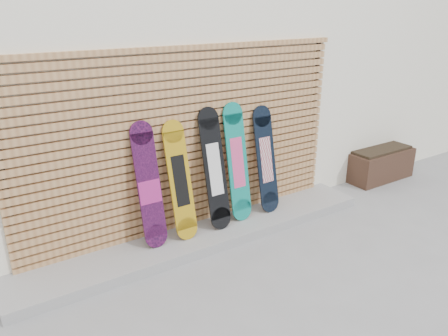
{
  "coord_description": "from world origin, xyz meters",
  "views": [
    {
      "loc": [
        -2.52,
        -3.39,
        2.71
      ],
      "look_at": [
        0.19,
        0.75,
        0.85
      ],
      "focal_mm": 35.0,
      "sensor_mm": 36.0,
      "label": 1
    }
  ],
  "objects": [
    {
      "name": "slat_wall",
      "position": [
        -0.15,
        0.97,
        1.21
      ],
      "size": [
        4.26,
        0.08,
        2.29
      ],
      "color": "#A77345",
      "rests_on": "ground"
    },
    {
      "name": "snowboard_2",
      "position": [
        0.07,
        0.77,
        0.85
      ],
      "size": [
        0.28,
        0.36,
        1.47
      ],
      "color": "black",
      "rests_on": "concrete_step"
    },
    {
      "name": "planter_box",
      "position": [
        3.3,
        0.83,
        0.26
      ],
      "size": [
        1.17,
        0.49,
        0.52
      ],
      "color": "#332016",
      "rests_on": "ground"
    },
    {
      "name": "snowboard_4",
      "position": [
        0.87,
        0.79,
        0.81
      ],
      "size": [
        0.28,
        0.31,
        1.39
      ],
      "color": "black",
      "rests_on": "concrete_step"
    },
    {
      "name": "concrete_step",
      "position": [
        -0.15,
        0.68,
        0.06
      ],
      "size": [
        4.6,
        0.7,
        0.12
      ],
      "primitive_type": "cube",
      "color": "gray",
      "rests_on": "ground"
    },
    {
      "name": "ground",
      "position": [
        0.0,
        0.0,
        0.0
      ],
      "size": [
        80.0,
        80.0,
        0.0
      ],
      "primitive_type": "plane",
      "color": "gray",
      "rests_on": "ground"
    },
    {
      "name": "snowboard_1",
      "position": [
        -0.4,
        0.77,
        0.81
      ],
      "size": [
        0.27,
        0.35,
        1.38
      ],
      "color": "#AA8212",
      "rests_on": "concrete_step"
    },
    {
      "name": "snowboard_3",
      "position": [
        0.42,
        0.79,
        0.86
      ],
      "size": [
        0.28,
        0.3,
        1.49
      ],
      "color": "#0C776C",
      "rests_on": "concrete_step"
    },
    {
      "name": "building",
      "position": [
        0.5,
        3.5,
        1.8
      ],
      "size": [
        12.0,
        5.0,
        3.6
      ],
      "primitive_type": "cube",
      "color": "white",
      "rests_on": "ground"
    },
    {
      "name": "snowboard_0",
      "position": [
        -0.78,
        0.79,
        0.82
      ],
      "size": [
        0.27,
        0.31,
        1.42
      ],
      "color": "black",
      "rests_on": "concrete_step"
    }
  ]
}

